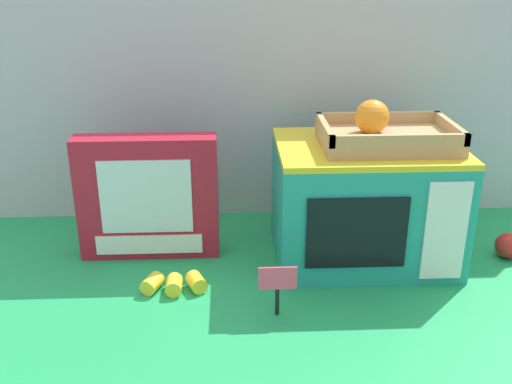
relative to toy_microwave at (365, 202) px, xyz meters
name	(u,v)px	position (x,y,z in m)	size (l,w,h in m)	color
ground_plane	(269,255)	(-0.20, 0.01, -0.13)	(1.70, 1.70, 0.00)	#219E54
display_back_panel	(263,91)	(-0.20, 0.26, 0.19)	(1.61, 0.03, 0.63)	#B7BABF
toy_microwave	(365,202)	(0.00, 0.00, 0.00)	(0.38, 0.28, 0.26)	teal
food_groups_crate	(384,133)	(0.03, -0.01, 0.15)	(0.27, 0.18, 0.09)	tan
cookie_set_box	(148,197)	(-0.46, 0.03, 0.01)	(0.30, 0.07, 0.27)	#B2192D
price_sign	(275,283)	(-0.21, -0.22, -0.06)	(0.07, 0.01, 0.10)	black
loose_toy_banana	(174,284)	(-0.40, -0.13, -0.11)	(0.13, 0.06, 0.03)	yellow
loose_toy_apple	(508,246)	(0.32, -0.03, -0.10)	(0.06, 0.06, 0.06)	red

